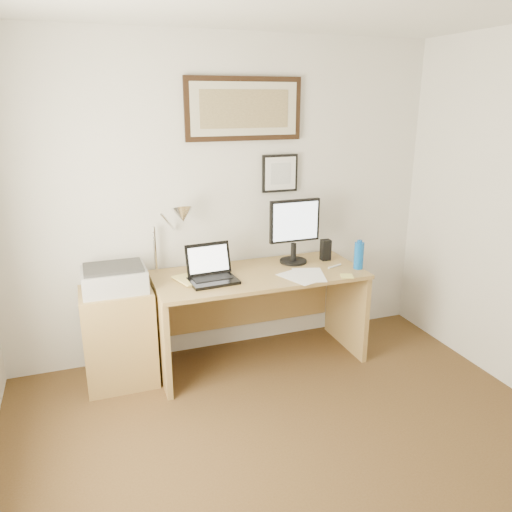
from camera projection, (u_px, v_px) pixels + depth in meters
name	position (u px, v px, depth m)	size (l,w,h in m)	color
wall_back	(226.00, 201.00, 3.95)	(3.50, 0.02, 2.50)	silver
side_cabinet	(119.00, 337.00, 3.64)	(0.50, 0.40, 0.73)	olive
water_bottle	(359.00, 256.00, 3.89)	(0.07, 0.07, 0.21)	#0E57B6
bottle_cap	(360.00, 241.00, 3.85)	(0.04, 0.04, 0.02)	#0E57B6
speaker	(326.00, 250.00, 4.10)	(0.08, 0.07, 0.17)	black
paper_sheet_a	(300.00, 277.00, 3.73)	(0.22, 0.31, 0.00)	white
paper_sheet_b	(309.00, 275.00, 3.76)	(0.23, 0.32, 0.00)	white
sticky_pad	(347.00, 276.00, 3.73)	(0.09, 0.09, 0.01)	#E3D96B
marker_pen	(335.00, 266.00, 3.94)	(0.02, 0.02, 0.14)	white
book	(179.00, 282.00, 3.60)	(0.18, 0.25, 0.02)	#EAD36E
desk	(256.00, 297.00, 3.97)	(1.60, 0.70, 0.75)	olive
laptop	(211.00, 273.00, 3.64)	(0.36, 0.32, 0.26)	black
lcd_monitor	(294.00, 228.00, 3.97)	(0.42, 0.22, 0.52)	black
printer	(114.00, 278.00, 3.50)	(0.44, 0.34, 0.18)	#A9A9AC
desk_lamp	(180.00, 218.00, 3.67)	(0.29, 0.27, 0.53)	silver
picture_large	(244.00, 109.00, 3.76)	(0.92, 0.04, 0.47)	black
picture_small	(280.00, 173.00, 4.01)	(0.30, 0.03, 0.30)	black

